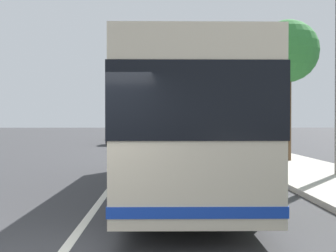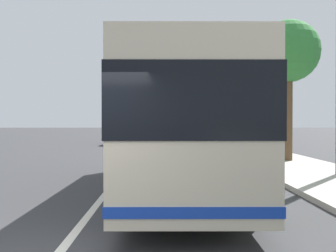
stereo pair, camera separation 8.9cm
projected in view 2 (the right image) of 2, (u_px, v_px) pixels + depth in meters
The scene contains 7 objects.
sidewalk_curb at pixel (295, 167), 14.88m from camera, with size 110.00×3.60×0.14m, color #B2ADA3.
lane_divider_line at pixel (125, 169), 14.77m from camera, with size 110.00×0.16×0.01m, color silver.
coach_bus at pixel (180, 123), 10.27m from camera, with size 10.34×2.64×3.18m.
car_ahead_same_lane at pixel (126, 132), 39.58m from camera, with size 4.23×2.10×1.53m.
car_oncoming at pixel (124, 136), 30.47m from camera, with size 4.24×2.10×1.49m.
car_side_street at pixel (173, 135), 30.91m from camera, with size 4.15×1.99×1.59m.
roadside_tree_mid_block at pixel (288, 53), 16.56m from camera, with size 2.71×2.71×6.25m.
Camera 2 is at (-4.78, -1.43, 1.83)m, focal length 40.75 mm.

